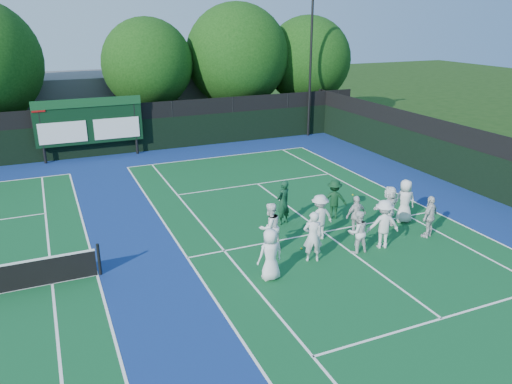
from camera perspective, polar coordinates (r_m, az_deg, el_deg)
name	(u,v)px	position (r m, az deg, el deg)	size (l,w,h in m)	color
ground	(337,242)	(18.90, 9.27, -5.71)	(120.00, 120.00, 0.00)	#16330E
court_apron	(173,261)	(17.57, -9.49, -7.76)	(34.00, 32.00, 0.01)	navy
near_court	(323,232)	(19.66, 7.72, -4.56)	(11.05, 23.85, 0.01)	#104F26
back_fence	(108,133)	(31.17, -16.61, 6.49)	(34.00, 0.08, 3.00)	black
divider_fence_right	(498,172)	(24.88, 25.97, 2.10)	(0.08, 32.00, 3.00)	black
scoreboard	(89,122)	(30.50, -18.55, 7.63)	(6.00, 0.21, 3.55)	black
clubhouse	(146,98)	(39.44, -12.47, 10.42)	(18.00, 6.00, 4.00)	#5B5B60
light_pole_right	(311,42)	(34.48, 6.34, 16.68)	(1.20, 0.30, 10.12)	black
tree_c	(150,66)	(34.69, -12.07, 13.91)	(5.94, 5.94, 7.92)	black
tree_d	(239,58)	(36.48, -2.00, 15.06)	(7.19, 7.19, 8.89)	black
tree_e	(309,62)	(38.96, 6.05, 14.57)	(6.42, 6.42, 8.02)	black
tennis_ball_0	(301,249)	(18.20, 5.22, -6.45)	(0.07, 0.07, 0.07)	#C9CF18
tennis_ball_1	(353,195)	(23.81, 11.00, -0.31)	(0.07, 0.07, 0.07)	#C9CF18
tennis_ball_4	(332,208)	(22.09, 8.71, -1.76)	(0.07, 0.07, 0.07)	#C9CF18
tennis_ball_5	(402,220)	(21.40, 16.39, -3.09)	(0.07, 0.07, 0.07)	#C9CF18
player_front_0	(270,254)	(15.86, 1.65, -7.15)	(0.85, 0.55, 1.73)	white
player_front_1	(313,237)	(17.07, 6.52, -5.09)	(0.66, 0.43, 1.81)	silver
player_front_2	(358,232)	(17.99, 11.56, -4.49)	(0.76, 0.59, 1.56)	white
player_front_3	(383,224)	(18.50, 14.35, -3.57)	(1.18, 0.68, 1.82)	silver
player_front_4	(430,217)	(19.91, 19.23, -2.68)	(0.97, 0.40, 1.65)	silver
player_back_0	(270,227)	(17.69, 1.60, -4.05)	(0.88, 0.69, 1.82)	white
player_back_1	(319,217)	(18.75, 7.27, -2.88)	(1.14, 0.65, 1.76)	silver
player_back_2	(356,215)	(19.43, 11.37, -2.61)	(0.91, 0.38, 1.56)	silver
player_back_3	(389,207)	(20.36, 14.94, -1.64)	(1.58, 0.50, 1.71)	white
player_back_4	(405,201)	(21.00, 16.62, -1.01)	(0.88, 0.57, 1.80)	silver
coach_left	(283,202)	(19.96, 3.12, -1.20)	(0.67, 0.44, 1.84)	#0F3821
coach_right	(334,199)	(20.78, 8.91, -0.83)	(1.07, 0.62, 1.66)	#0E351A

